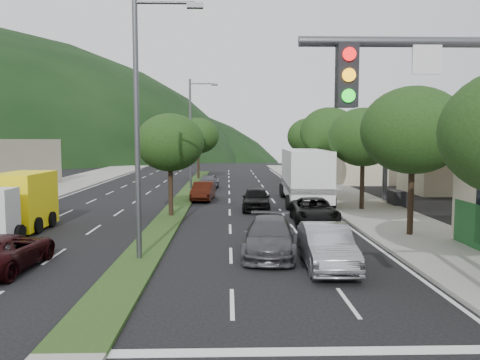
{
  "coord_description": "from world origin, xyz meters",
  "views": [
    {
      "loc": [
        3.39,
        -9.61,
        4.64
      ],
      "look_at": [
        3.98,
        13.01,
        2.65
      ],
      "focal_mm": 35.0,
      "sensor_mm": 36.0,
      "label": 1
    }
  ],
  "objects_px": {
    "car_queue_e": "(209,182)",
    "car_queue_d": "(314,211)",
    "tree_r_e": "(309,137)",
    "car_queue_b": "(270,237)",
    "tree_r_c": "(363,137)",
    "box_truck": "(18,205)",
    "tree_med_near": "(170,143)",
    "tree_r_d": "(329,133)",
    "car_queue_c": "(203,191)",
    "tree_r_b": "(413,130)",
    "tree_med_far": "(198,136)",
    "car_queue_a": "(256,199)",
    "streetlight_mid": "(193,129)",
    "motorhome": "(305,175)",
    "suv_maroon": "(5,252)",
    "streetlight_near": "(142,114)",
    "sedan_silver": "(327,246)"
  },
  "relations": [
    {
      "from": "car_queue_e",
      "to": "car_queue_d",
      "type": "bearing_deg",
      "value": -63.87
    },
    {
      "from": "tree_r_e",
      "to": "car_queue_b",
      "type": "height_order",
      "value": "tree_r_e"
    },
    {
      "from": "tree_r_c",
      "to": "tree_r_e",
      "type": "relative_size",
      "value": 0.97
    },
    {
      "from": "box_truck",
      "to": "tree_med_near",
      "type": "bearing_deg",
      "value": -147.22
    },
    {
      "from": "tree_r_d",
      "to": "car_queue_c",
      "type": "bearing_deg",
      "value": -157.76
    },
    {
      "from": "tree_r_d",
      "to": "car_queue_e",
      "type": "relative_size",
      "value": 1.76
    },
    {
      "from": "tree_r_b",
      "to": "car_queue_d",
      "type": "bearing_deg",
      "value": 136.3
    },
    {
      "from": "tree_med_near",
      "to": "car_queue_c",
      "type": "xyz_separation_m",
      "value": [
        1.5,
        7.71,
        -3.73
      ]
    },
    {
      "from": "tree_med_far",
      "to": "car_queue_e",
      "type": "height_order",
      "value": "tree_med_far"
    },
    {
      "from": "car_queue_a",
      "to": "box_truck",
      "type": "relative_size",
      "value": 0.73
    },
    {
      "from": "tree_med_near",
      "to": "car_queue_a",
      "type": "relative_size",
      "value": 1.37
    },
    {
      "from": "tree_r_d",
      "to": "car_queue_b",
      "type": "height_order",
      "value": "tree_r_d"
    },
    {
      "from": "streetlight_mid",
      "to": "motorhome",
      "type": "bearing_deg",
      "value": -45.01
    },
    {
      "from": "tree_med_near",
      "to": "car_queue_c",
      "type": "bearing_deg",
      "value": 78.99
    },
    {
      "from": "suv_maroon",
      "to": "car_queue_d",
      "type": "height_order",
      "value": "car_queue_d"
    },
    {
      "from": "tree_med_near",
      "to": "car_queue_d",
      "type": "height_order",
      "value": "tree_med_near"
    },
    {
      "from": "tree_r_b",
      "to": "car_queue_d",
      "type": "height_order",
      "value": "tree_r_b"
    },
    {
      "from": "tree_r_d",
      "to": "car_queue_d",
      "type": "relative_size",
      "value": 1.42
    },
    {
      "from": "tree_r_c",
      "to": "car_queue_a",
      "type": "distance_m",
      "value": 7.89
    },
    {
      "from": "streetlight_near",
      "to": "car_queue_a",
      "type": "distance_m",
      "value": 14.5
    },
    {
      "from": "car_queue_d",
      "to": "car_queue_b",
      "type": "bearing_deg",
      "value": -111.8
    },
    {
      "from": "streetlight_near",
      "to": "tree_r_d",
      "type": "bearing_deg",
      "value": 61.8
    },
    {
      "from": "tree_med_near",
      "to": "suv_maroon",
      "type": "xyz_separation_m",
      "value": [
        -4.55,
        -11.06,
        -3.78
      ]
    },
    {
      "from": "tree_r_b",
      "to": "tree_med_far",
      "type": "xyz_separation_m",
      "value": [
        -12.0,
        32.0,
        -0.03
      ]
    },
    {
      "from": "tree_r_c",
      "to": "streetlight_near",
      "type": "height_order",
      "value": "streetlight_near"
    },
    {
      "from": "streetlight_mid",
      "to": "car_queue_d",
      "type": "distance_m",
      "value": 19.64
    },
    {
      "from": "box_truck",
      "to": "car_queue_b",
      "type": "bearing_deg",
      "value": 159.08
    },
    {
      "from": "tree_r_c",
      "to": "box_truck",
      "type": "relative_size",
      "value": 1.08
    },
    {
      "from": "tree_r_d",
      "to": "tree_med_far",
      "type": "distance_m",
      "value": 18.44
    },
    {
      "from": "tree_r_e",
      "to": "motorhome",
      "type": "relative_size",
      "value": 0.66
    },
    {
      "from": "tree_r_e",
      "to": "tree_med_far",
      "type": "bearing_deg",
      "value": 161.57
    },
    {
      "from": "sedan_silver",
      "to": "car_queue_a",
      "type": "relative_size",
      "value": 1.06
    },
    {
      "from": "car_queue_c",
      "to": "streetlight_mid",
      "type": "bearing_deg",
      "value": 104.33
    },
    {
      "from": "tree_med_near",
      "to": "car_queue_e",
      "type": "bearing_deg",
      "value": 84.15
    },
    {
      "from": "tree_med_near",
      "to": "streetlight_mid",
      "type": "relative_size",
      "value": 0.6
    },
    {
      "from": "tree_med_far",
      "to": "sedan_silver",
      "type": "distance_m",
      "value": 37.97
    },
    {
      "from": "tree_r_e",
      "to": "car_queue_e",
      "type": "xyz_separation_m",
      "value": [
        -10.4,
        -6.41,
        -4.2
      ]
    },
    {
      "from": "car_queue_d",
      "to": "streetlight_mid",
      "type": "bearing_deg",
      "value": 116.84
    },
    {
      "from": "car_queue_d",
      "to": "sedan_silver",
      "type": "bearing_deg",
      "value": -95.29
    },
    {
      "from": "suv_maroon",
      "to": "tree_r_b",
      "type": "bearing_deg",
      "value": -160.25
    },
    {
      "from": "car_queue_a",
      "to": "car_queue_e",
      "type": "xyz_separation_m",
      "value": [
        -3.64,
        12.88,
        -0.05
      ]
    },
    {
      "from": "car_queue_e",
      "to": "motorhome",
      "type": "distance_m",
      "value": 12.03
    },
    {
      "from": "car_queue_e",
      "to": "motorhome",
      "type": "bearing_deg",
      "value": -45.65
    },
    {
      "from": "streetlight_near",
      "to": "suv_maroon",
      "type": "height_order",
      "value": "streetlight_near"
    },
    {
      "from": "tree_r_e",
      "to": "box_truck",
      "type": "distance_m",
      "value": 32.76
    },
    {
      "from": "suv_maroon",
      "to": "tree_r_e",
      "type": "bearing_deg",
      "value": -113.85
    },
    {
      "from": "motorhome",
      "to": "car_queue_e",
      "type": "bearing_deg",
      "value": 131.54
    },
    {
      "from": "car_queue_a",
      "to": "car_queue_d",
      "type": "bearing_deg",
      "value": -56.6
    },
    {
      "from": "suv_maroon",
      "to": "car_queue_c",
      "type": "relative_size",
      "value": 1.11
    },
    {
      "from": "box_truck",
      "to": "streetlight_mid",
      "type": "bearing_deg",
      "value": -109.96
    }
  ]
}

